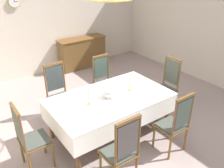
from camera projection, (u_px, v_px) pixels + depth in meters
name	position (u px, v px, depth m)	size (l,w,h in m)	color
ground	(106.00, 129.00, 4.66)	(6.77, 6.56, 0.04)	gray
back_wall	(35.00, 19.00, 6.36)	(6.77, 0.08, 3.10)	beige
right_wall	(222.00, 25.00, 5.75)	(0.08, 6.56, 3.10)	beige
dining_table	(110.00, 101.00, 4.23)	(2.11, 1.22, 0.76)	brown
tablecloth	(110.00, 101.00, 4.23)	(2.13, 1.24, 0.36)	white
chair_south_a	(122.00, 150.00, 3.26)	(0.44, 0.42, 1.16)	brown
chair_north_a	(59.00, 92.00, 4.74)	(0.44, 0.42, 1.16)	brown
chair_south_b	(175.00, 123.00, 3.84)	(0.44, 0.42, 1.12)	brown
chair_north_b	(104.00, 79.00, 5.31)	(0.44, 0.42, 1.10)	brown
chair_head_west	(30.00, 137.00, 3.52)	(0.42, 0.44, 1.13)	brown
chair_head_east	(167.00, 84.00, 5.04)	(0.42, 0.44, 1.16)	brown
soup_tureen	(110.00, 92.00, 4.15)	(0.26, 0.26, 0.21)	white
candlestick_west	(89.00, 97.00, 3.90)	(0.07, 0.07, 0.36)	gold
candlestick_east	(130.00, 83.00, 4.36)	(0.07, 0.07, 0.35)	gold
bowl_near_left	(155.00, 95.00, 4.20)	(0.15, 0.15, 0.03)	white
bowl_near_right	(112.00, 81.00, 4.70)	(0.18, 0.18, 0.04)	white
spoon_primary	(159.00, 94.00, 4.28)	(0.04, 0.18, 0.01)	gold
spoon_secondary	(117.00, 80.00, 4.80)	(0.06, 0.18, 0.01)	gold
sideboard	(82.00, 53.00, 7.25)	(1.44, 0.48, 0.90)	brown
mounted_clock	(14.00, 2.00, 5.85)	(0.29, 0.06, 0.29)	#D1B251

